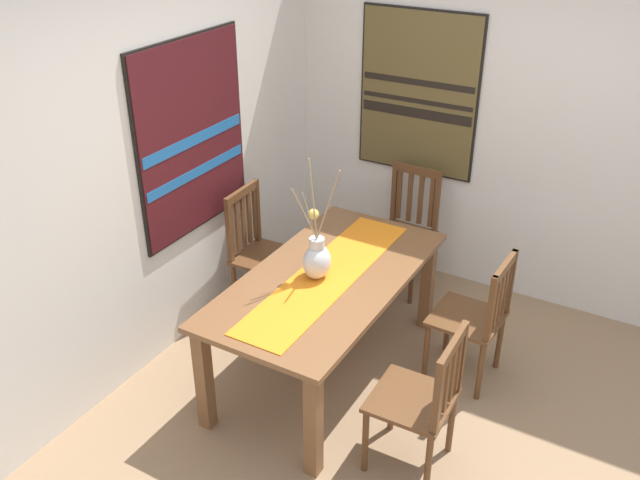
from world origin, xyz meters
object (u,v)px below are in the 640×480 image
Objects in this scene: chair_3 at (477,316)px; chair_2 at (422,399)px; dining_table at (327,290)px; centerpiece_vase at (317,258)px; painting_on_side_wall at (418,94)px; painting_on_back_wall at (192,137)px; chair_1 at (259,249)px; chair_0 at (406,228)px.

chair_2 is at bearing 179.72° from chair_3.
dining_table is 1.94× the size of chair_3.
centerpiece_vase is at bearing 117.21° from chair_3.
centerpiece_vase is 1.69m from painting_on_side_wall.
chair_3 is 2.14m from painting_on_back_wall.
chair_1 is 1.64m from painting_on_side_wall.
chair_3 is (0.46, -0.89, -0.39)m from centerpiece_vase.
chair_3 reaches higher than chair_2.
chair_2 is 0.73× the size of painting_on_side_wall.
painting_on_side_wall is at bearing 3.73° from dining_table.
chair_1 is 0.77× the size of painting_on_side_wall.
centerpiece_vase is at bearing -121.30° from chair_1.
chair_0 is at bearing 45.14° from chair_3.
chair_3 is (0.00, -1.64, -0.02)m from chair_1.
chair_2 is (-1.71, -0.84, -0.02)m from chair_0.
chair_1 is (-0.84, 0.79, 0.00)m from chair_0.
painting_on_side_wall is (1.44, -0.96, 0.05)m from painting_on_back_wall.
painting_on_side_wall is at bearing 39.73° from chair_3.
dining_table is at bearing 61.27° from chair_2.
chair_1 is (0.41, 0.80, -0.13)m from dining_table.
painting_on_back_wall is at bearing 73.59° from chair_2.
chair_0 is 1.91m from chair_2.
dining_table is 1.43× the size of painting_on_side_wall.
chair_3 is at bearing -89.95° from chair_1.
chair_0 reaches higher than dining_table.
chair_3 is 0.70× the size of painting_on_back_wall.
centerpiece_vase is (-0.05, 0.05, 0.24)m from dining_table.
painting_on_back_wall reaches higher than chair_0.
chair_3 is (0.87, -0.00, 0.01)m from chair_2.
chair_2 is (-0.41, -0.88, -0.39)m from centerpiece_vase.
chair_0 is at bearing 26.21° from chair_2.
centerpiece_vase reaches higher than chair_3.
dining_table is at bearing -46.43° from centerpiece_vase.
chair_0 is at bearing -1.77° from centerpiece_vase.
dining_table is 1.32m from painting_on_back_wall.
painting_on_side_wall is at bearing -33.78° from painting_on_back_wall.
chair_3 is (-0.84, -0.85, -0.01)m from chair_0.
painting_on_back_wall reaches higher than chair_3.
painting_on_side_wall reaches higher than chair_2.
chair_1 reaches higher than chair_3.
chair_3 is 1.77m from painting_on_side_wall.
chair_0 is 1.81m from painting_on_back_wall.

